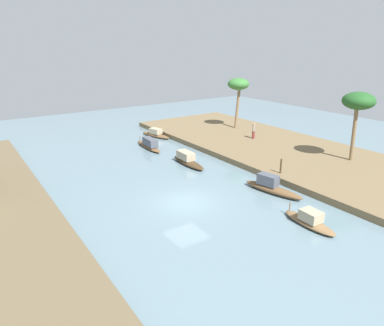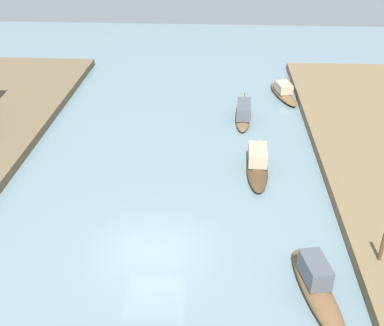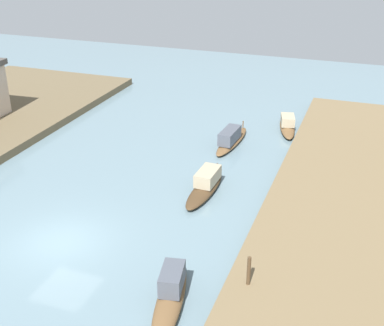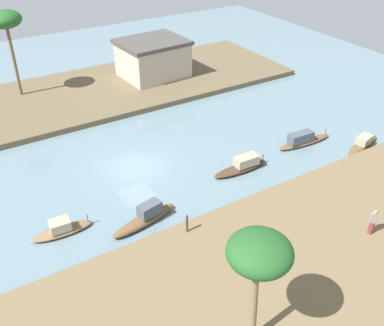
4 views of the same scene
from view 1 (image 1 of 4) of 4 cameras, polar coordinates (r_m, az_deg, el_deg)
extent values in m
plane|color=slate|center=(23.96, -0.90, -6.36)|extent=(72.89, 72.89, 0.00)
cube|color=brown|center=(33.06, 19.64, 0.20)|extent=(45.09, 12.58, 0.51)
ellipsoid|color=brown|center=(25.95, 12.93, -4.21)|extent=(4.70, 1.83, 0.51)
cube|color=#4C515B|center=(25.93, 12.16, -2.65)|extent=(1.58, 1.05, 0.77)
ellipsoid|color=#47331E|center=(31.06, -0.57, 0.07)|extent=(4.50, 1.17, 0.42)
cube|color=tan|center=(31.25, -1.01, 1.25)|extent=(1.81, 0.96, 0.68)
cylinder|color=#47331E|center=(32.54, -2.42, 1.65)|extent=(0.07, 0.07, 0.44)
ellipsoid|color=brown|center=(36.34, -7.03, 2.69)|extent=(4.98, 1.23, 0.36)
cube|color=#4C515B|center=(35.78, -6.76, 3.37)|extent=(2.15, 0.93, 0.75)
cylinder|color=brown|center=(38.17, -8.40, 3.99)|extent=(0.07, 0.07, 0.45)
ellipsoid|color=brown|center=(22.15, 18.40, -9.12)|extent=(3.65, 1.20, 0.35)
cube|color=tan|center=(21.90, 18.65, -8.06)|extent=(1.22, 0.96, 0.62)
cylinder|color=brown|center=(22.88, 15.49, -6.77)|extent=(0.07, 0.07, 0.52)
ellipsoid|color=brown|center=(40.64, -5.87, 4.49)|extent=(4.39, 1.95, 0.39)
cube|color=tan|center=(40.53, -5.90, 5.16)|extent=(1.58, 1.17, 0.59)
cylinder|color=brown|center=(38.28, 9.88, 4.51)|extent=(0.42, 0.42, 0.81)
cube|color=gray|center=(38.11, 9.94, 5.56)|extent=(0.44, 0.40, 0.64)
sphere|color=tan|center=(38.02, 9.98, 6.19)|extent=(0.22, 0.22, 0.22)
cylinder|color=#4C3823|center=(28.36, 14.15, -0.47)|extent=(0.14, 0.14, 1.18)
cylinder|color=#7F6647|center=(33.10, 24.62, 4.22)|extent=(0.31, 0.57, 4.63)
ellipsoid|color=#235623|center=(32.58, 25.30, 9.05)|extent=(2.66, 2.66, 1.46)
cylinder|color=#7F6647|center=(42.57, 7.32, 8.73)|extent=(0.32, 0.70, 4.68)
ellipsoid|color=#387533|center=(42.18, 7.49, 12.53)|extent=(2.48, 2.48, 1.37)
camera|label=2|loc=(14.84, 46.25, 22.04)|focal=45.66mm
camera|label=3|loc=(23.87, 52.65, 17.68)|focal=48.15mm
camera|label=4|loc=(38.42, 48.22, 24.34)|focal=40.88mm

